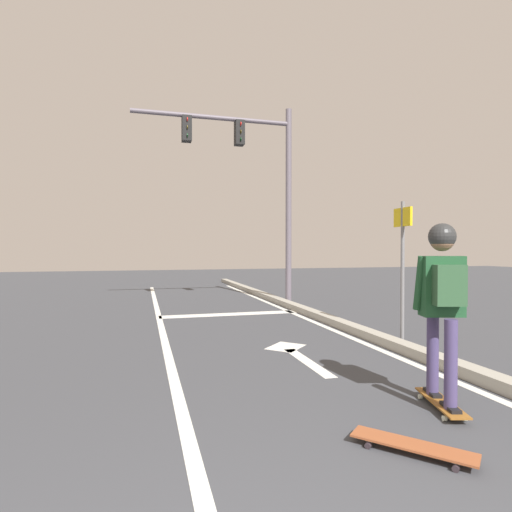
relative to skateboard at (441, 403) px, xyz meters
The scene contains 11 objects.
lane_line_center 4.00m from the skateboard, 125.03° to the left, with size 0.12×20.00×0.01m, color silver.
lane_line_curbside 3.35m from the skateboard, 77.86° to the left, with size 0.12×20.00×0.01m, color silver.
stop_bar 5.97m from the skateboard, 96.93° to the left, with size 3.15×0.40×0.01m, color silver.
lane_arrow_stem 1.88m from the skateboard, 107.40° to the left, with size 0.16×1.40×0.01m, color silver.
lane_arrow_head 2.71m from the skateboard, 102.01° to the left, with size 0.56×0.44×0.01m, color silver.
curb_strip 3.41m from the skateboard, 73.75° to the left, with size 0.24×24.00×0.14m, color #9E9B8F.
skateboard is the anchor object (origin of this frame).
skater 1.04m from the skateboard, 105.78° to the right, with size 0.44×0.61×1.63m.
spare_skateboard 1.00m from the skateboard, 140.56° to the right, with size 0.72×0.77×0.07m.
traffic_signal_mast 8.28m from the skateboard, 88.83° to the left, with size 4.23×0.34×5.30m.
street_sign_post 3.23m from the skateboard, 61.40° to the left, with size 0.06×0.44×2.24m.
Camera 1 is at (-0.48, -0.41, 1.46)m, focal length 28.70 mm.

